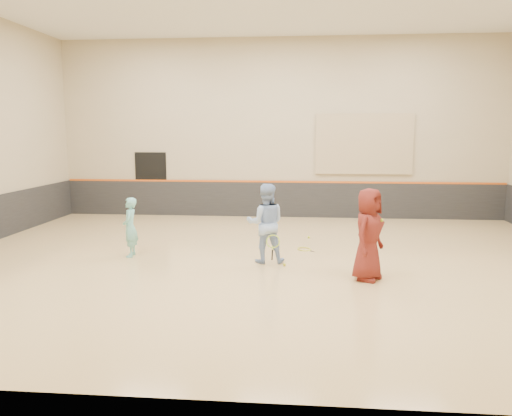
# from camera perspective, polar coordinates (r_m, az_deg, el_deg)

# --- Properties ---
(room) EXTENTS (15.04, 12.04, 6.22)m
(room) POSITION_cam_1_polar(r_m,az_deg,el_deg) (11.20, 1.36, -2.03)
(room) COLOR tan
(room) RESTS_ON ground
(wainscot_back) EXTENTS (14.90, 0.04, 1.20)m
(wainscot_back) POSITION_cam_1_polar(r_m,az_deg,el_deg) (17.12, 2.71, 0.97)
(wainscot_back) COLOR #232326
(wainscot_back) RESTS_ON floor
(accent_stripe) EXTENTS (14.90, 0.03, 0.06)m
(accent_stripe) POSITION_cam_1_polar(r_m,az_deg,el_deg) (17.04, 2.72, 3.03)
(accent_stripe) COLOR #D85914
(accent_stripe) RESTS_ON wall_back
(acoustic_panel) EXTENTS (3.20, 0.08, 2.00)m
(acoustic_panel) POSITION_cam_1_polar(r_m,az_deg,el_deg) (17.06, 12.26, 7.16)
(acoustic_panel) COLOR tan
(acoustic_panel) RESTS_ON wall_back
(doorway) EXTENTS (1.10, 0.05, 2.20)m
(doorway) POSITION_cam_1_polar(r_m,az_deg,el_deg) (17.84, -11.89, 2.72)
(doorway) COLOR black
(doorway) RESTS_ON floor
(girl) EXTENTS (0.41, 0.55, 1.39)m
(girl) POSITION_cam_1_polar(r_m,az_deg,el_deg) (12.01, -14.19, -2.14)
(girl) COLOR #78D0CE
(girl) RESTS_ON floor
(instructor) EXTENTS (0.92, 0.74, 1.77)m
(instructor) POSITION_cam_1_polar(r_m,az_deg,el_deg) (11.09, 1.12, -1.75)
(instructor) COLOR #99B9ED
(instructor) RESTS_ON floor
(young_man) EXTENTS (0.94, 1.06, 1.82)m
(young_man) POSITION_cam_1_polar(r_m,az_deg,el_deg) (10.02, 12.72, -2.96)
(young_man) COLOR maroon
(young_man) RESTS_ON floor
(held_racket) EXTENTS (0.32, 0.32, 0.62)m
(held_racket) POSITION_cam_1_polar(r_m,az_deg,el_deg) (10.79, 1.96, -3.83)
(held_racket) COLOR #A8D92F
(held_racket) RESTS_ON instructor
(spare_racket) EXTENTS (0.75, 0.75, 0.10)m
(spare_racket) POSITION_cam_1_polar(r_m,az_deg,el_deg) (12.48, 5.52, -4.54)
(spare_racket) COLOR gold
(spare_racket) RESTS_ON floor
(ball_under_racket) EXTENTS (0.07, 0.07, 0.07)m
(ball_under_racket) POSITION_cam_1_polar(r_m,az_deg,el_deg) (10.95, 3.26, -6.48)
(ball_under_racket) COLOR gold
(ball_under_racket) RESTS_ON floor
(ball_in_hand) EXTENTS (0.07, 0.07, 0.07)m
(ball_in_hand) POSITION_cam_1_polar(r_m,az_deg,el_deg) (9.94, 14.18, -1.37)
(ball_in_hand) COLOR #B8C82E
(ball_in_hand) RESTS_ON young_man
(ball_beside_spare) EXTENTS (0.07, 0.07, 0.07)m
(ball_beside_spare) POSITION_cam_1_polar(r_m,az_deg,el_deg) (13.79, 6.05, -3.34)
(ball_beside_spare) COLOR #CBE334
(ball_beside_spare) RESTS_ON floor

